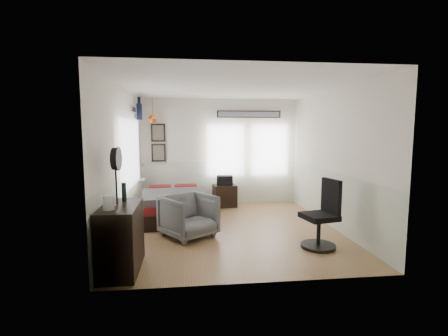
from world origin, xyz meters
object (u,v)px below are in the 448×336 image
at_px(bed, 175,205).
at_px(task_chair, 322,220).
at_px(dresser, 121,238).
at_px(armchair, 189,216).
at_px(nightstand, 225,196).

relative_size(bed, task_chair, 1.79).
distance_m(bed, task_chair, 3.21).
bearing_deg(bed, task_chair, -46.22).
relative_size(dresser, armchair, 1.19).
bearing_deg(dresser, armchair, 54.75).
xyz_separation_m(bed, task_chair, (2.44, -2.07, 0.16)).
height_order(dresser, nightstand, dresser).
bearing_deg(bed, armchair, -83.47).
bearing_deg(nightstand, dresser, -124.11).
relative_size(dresser, nightstand, 1.81).
relative_size(bed, dresser, 2.00).
height_order(armchair, task_chair, task_chair).
bearing_deg(armchair, dresser, -160.58).
bearing_deg(task_chair, armchair, 148.57).
bearing_deg(armchair, bed, 67.13).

